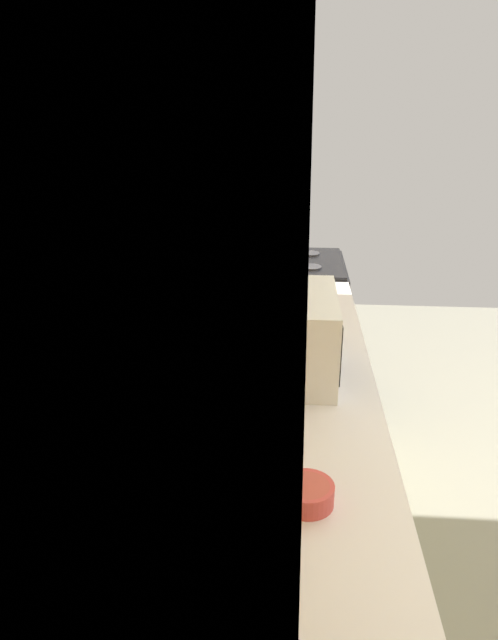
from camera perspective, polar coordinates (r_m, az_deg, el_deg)
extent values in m
cube|color=#EBBD7C|center=(1.76, -7.83, 6.20)|extent=(4.29, 0.12, 2.73)
cube|color=#E3D780|center=(1.88, 2.94, -26.47)|extent=(3.31, 0.59, 0.87)
cube|color=white|center=(1.57, 3.26, -15.69)|extent=(3.34, 0.62, 0.02)
cube|color=#332819|center=(2.06, 12.07, -21.52)|extent=(0.01, 0.01, 0.80)
cube|color=#332819|center=(2.42, 10.66, -13.86)|extent=(0.01, 0.01, 0.80)
cube|color=#332819|center=(2.82, 9.69, -8.25)|extent=(0.01, 0.01, 0.80)
cube|color=#E8D67D|center=(1.26, -2.91, 25.79)|extent=(2.49, 0.30, 0.74)
cube|color=black|center=(3.51, 3.95, -1.48)|extent=(0.63, 0.62, 0.89)
cube|color=black|center=(3.55, 9.01, -2.26)|extent=(0.49, 0.01, 0.49)
cube|color=black|center=(3.36, 4.15, 5.63)|extent=(0.60, 0.58, 0.02)
cube|color=black|center=(3.35, -0.78, 7.05)|extent=(0.60, 0.04, 0.18)
cylinder|color=#38383D|center=(3.23, 6.12, 5.14)|extent=(0.11, 0.11, 0.01)
cylinder|color=#38383D|center=(3.49, 5.99, 6.45)|extent=(0.11, 0.11, 0.01)
cylinder|color=#38383D|center=(3.23, 2.16, 5.24)|extent=(0.11, 0.11, 0.01)
cylinder|color=#38383D|center=(3.49, 2.34, 6.55)|extent=(0.11, 0.11, 0.01)
cube|color=white|center=(2.03, 3.14, -1.39)|extent=(0.45, 0.38, 0.29)
cube|color=black|center=(2.00, 8.62, -1.99)|extent=(0.28, 0.01, 0.21)
cube|color=#2D2D33|center=(2.20, 8.24, 0.28)|extent=(0.08, 0.01, 0.21)
cylinder|color=#D84C47|center=(1.49, 5.65, -16.52)|extent=(0.13, 0.13, 0.05)
cylinder|color=#CC5244|center=(1.48, 5.67, -16.12)|extent=(0.11, 0.11, 0.03)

